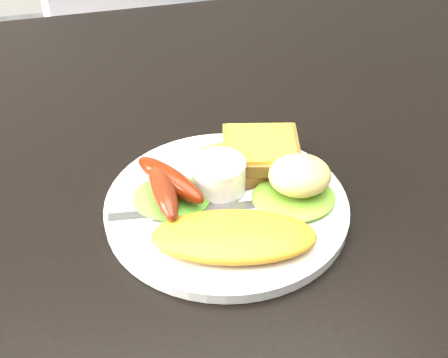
% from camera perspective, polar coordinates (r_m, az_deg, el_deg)
% --- Properties ---
extents(dining_table, '(1.20, 0.80, 0.04)m').
position_cam_1_polar(dining_table, '(0.72, 5.80, 2.58)').
color(dining_table, black).
rests_on(dining_table, ground).
extents(dining_chair, '(0.55, 0.55, 0.05)m').
position_cam_1_polar(dining_chair, '(1.47, -7.50, 9.66)').
color(dining_chair, tan).
rests_on(dining_chair, ground).
extents(plate, '(0.23, 0.23, 0.01)m').
position_cam_1_polar(plate, '(0.60, 0.24, -2.52)').
color(plate, white).
rests_on(plate, dining_table).
extents(lettuce_left, '(0.09, 0.09, 0.01)m').
position_cam_1_polar(lettuce_left, '(0.60, -4.83, -1.69)').
color(lettuce_left, '#599C2D').
rests_on(lettuce_left, plate).
extents(lettuce_right, '(0.08, 0.08, 0.01)m').
position_cam_1_polar(lettuce_right, '(0.60, 6.38, -1.66)').
color(lettuce_right, '#579A22').
rests_on(lettuce_right, plate).
extents(omelette, '(0.16, 0.10, 0.02)m').
position_cam_1_polar(omelette, '(0.55, 0.93, -5.25)').
color(omelette, gold).
rests_on(omelette, plate).
extents(sausage_a, '(0.02, 0.09, 0.02)m').
position_cam_1_polar(sausage_a, '(0.58, -5.61, -0.86)').
color(sausage_a, maroon).
rests_on(sausage_a, lettuce_left).
extents(sausage_b, '(0.07, 0.09, 0.02)m').
position_cam_1_polar(sausage_b, '(0.59, -4.95, -0.05)').
color(sausage_b, '#711403').
rests_on(sausage_b, lettuce_left).
extents(ramekin, '(0.07, 0.07, 0.03)m').
position_cam_1_polar(ramekin, '(0.60, -0.51, 0.35)').
color(ramekin, white).
rests_on(ramekin, plate).
extents(toast_a, '(0.08, 0.08, 0.01)m').
position_cam_1_polar(toast_a, '(0.63, 1.82, 1.48)').
color(toast_a, brown).
rests_on(toast_a, plate).
extents(toast_b, '(0.09, 0.09, 0.01)m').
position_cam_1_polar(toast_b, '(0.63, 3.42, 2.72)').
color(toast_b, brown).
rests_on(toast_b, toast_a).
extents(potato_salad, '(0.06, 0.06, 0.03)m').
position_cam_1_polar(potato_salad, '(0.59, 6.94, 0.34)').
color(potato_salad, beige).
rests_on(potato_salad, lettuce_right).
extents(fork, '(0.14, 0.03, 0.00)m').
position_cam_1_polar(fork, '(0.58, -3.57, -3.03)').
color(fork, '#ADAFB7').
rests_on(fork, plate).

